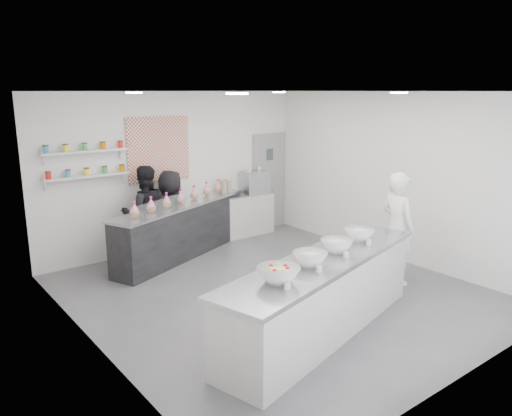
% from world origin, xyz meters
% --- Properties ---
extents(floor, '(6.00, 6.00, 0.00)m').
position_xyz_m(floor, '(0.00, 0.00, 0.00)').
color(floor, '#515156').
rests_on(floor, ground).
extents(ceiling, '(6.00, 6.00, 0.00)m').
position_xyz_m(ceiling, '(0.00, 0.00, 3.00)').
color(ceiling, white).
rests_on(ceiling, floor).
extents(back_wall, '(5.50, 0.00, 5.50)m').
position_xyz_m(back_wall, '(0.00, 3.00, 1.50)').
color(back_wall, white).
rests_on(back_wall, floor).
extents(left_wall, '(0.00, 6.00, 6.00)m').
position_xyz_m(left_wall, '(-2.75, 0.00, 1.50)').
color(left_wall, white).
rests_on(left_wall, floor).
extents(right_wall, '(0.00, 6.00, 6.00)m').
position_xyz_m(right_wall, '(2.75, 0.00, 1.50)').
color(right_wall, white).
rests_on(right_wall, floor).
extents(back_door, '(0.88, 0.04, 2.10)m').
position_xyz_m(back_door, '(2.30, 2.97, 1.05)').
color(back_door, gray).
rests_on(back_door, floor).
extents(pattern_panel, '(1.25, 0.03, 1.20)m').
position_xyz_m(pattern_panel, '(-0.35, 2.98, 1.95)').
color(pattern_panel, '#B13F24').
rests_on(pattern_panel, back_wall).
extents(jar_shelf_lower, '(1.45, 0.22, 0.04)m').
position_xyz_m(jar_shelf_lower, '(-1.75, 2.90, 1.60)').
color(jar_shelf_lower, silver).
rests_on(jar_shelf_lower, back_wall).
extents(jar_shelf_upper, '(1.45, 0.22, 0.04)m').
position_xyz_m(jar_shelf_upper, '(-1.75, 2.90, 2.02)').
color(jar_shelf_upper, silver).
rests_on(jar_shelf_upper, back_wall).
extents(preserve_jars, '(1.45, 0.10, 0.56)m').
position_xyz_m(preserve_jars, '(-1.75, 2.88, 1.88)').
color(preserve_jars, red).
rests_on(preserve_jars, jar_shelf_lower).
extents(downlight_0, '(0.24, 0.24, 0.02)m').
position_xyz_m(downlight_0, '(-1.40, -1.00, 2.98)').
color(downlight_0, white).
rests_on(downlight_0, ceiling).
extents(downlight_1, '(0.24, 0.24, 0.02)m').
position_xyz_m(downlight_1, '(1.40, -1.00, 2.98)').
color(downlight_1, white).
rests_on(downlight_1, ceiling).
extents(downlight_2, '(0.24, 0.24, 0.02)m').
position_xyz_m(downlight_2, '(-1.40, 1.60, 2.98)').
color(downlight_2, white).
rests_on(downlight_2, ceiling).
extents(downlight_3, '(0.24, 0.24, 0.02)m').
position_xyz_m(downlight_3, '(1.40, 1.60, 2.98)').
color(downlight_3, white).
rests_on(downlight_3, ceiling).
extents(prep_counter, '(3.70, 1.70, 0.98)m').
position_xyz_m(prep_counter, '(-0.34, -1.34, 0.49)').
color(prep_counter, beige).
rests_on(prep_counter, floor).
extents(back_bar, '(3.22, 1.77, 1.00)m').
position_xyz_m(back_bar, '(-0.24, 2.39, 0.50)').
color(back_bar, black).
rests_on(back_bar, floor).
extents(sneeze_guard, '(2.96, 1.22, 0.27)m').
position_xyz_m(sneeze_guard, '(-0.13, 2.13, 1.14)').
color(sneeze_guard, white).
rests_on(sneeze_guard, back_bar).
extents(espresso_ledge, '(1.21, 0.38, 0.90)m').
position_xyz_m(espresso_ledge, '(1.55, 2.78, 0.45)').
color(espresso_ledge, beige).
rests_on(espresso_ledge, floor).
extents(espresso_machine, '(0.58, 0.40, 0.45)m').
position_xyz_m(espresso_machine, '(1.75, 2.78, 1.12)').
color(espresso_machine, '#93969E').
rests_on(espresso_machine, espresso_ledge).
extents(cup_stacks, '(0.24, 0.24, 0.35)m').
position_xyz_m(cup_stacks, '(1.00, 2.78, 1.07)').
color(cup_stacks, gray).
rests_on(cup_stacks, espresso_ledge).
extents(prep_bowls, '(2.42, 1.10, 0.17)m').
position_xyz_m(prep_bowls, '(-0.34, -1.34, 1.07)').
color(prep_bowls, white).
rests_on(prep_bowls, prep_counter).
extents(label_cards, '(2.01, 0.04, 0.07)m').
position_xyz_m(label_cards, '(-0.48, -1.85, 1.02)').
color(label_cards, white).
rests_on(label_cards, prep_counter).
extents(cookie_bags, '(2.43, 1.11, 0.28)m').
position_xyz_m(cookie_bags, '(-0.24, 2.39, 1.14)').
color(cookie_bags, pink).
rests_on(cookie_bags, back_bar).
extents(woman_prep, '(0.54, 0.72, 1.80)m').
position_xyz_m(woman_prep, '(1.81, -0.83, 0.90)').
color(woman_prep, white).
rests_on(woman_prep, floor).
extents(staff_left, '(0.98, 0.85, 1.73)m').
position_xyz_m(staff_left, '(-0.84, 2.64, 0.86)').
color(staff_left, black).
rests_on(staff_left, floor).
extents(staff_right, '(0.91, 0.76, 1.59)m').
position_xyz_m(staff_right, '(-0.32, 2.64, 0.79)').
color(staff_right, black).
rests_on(staff_right, floor).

